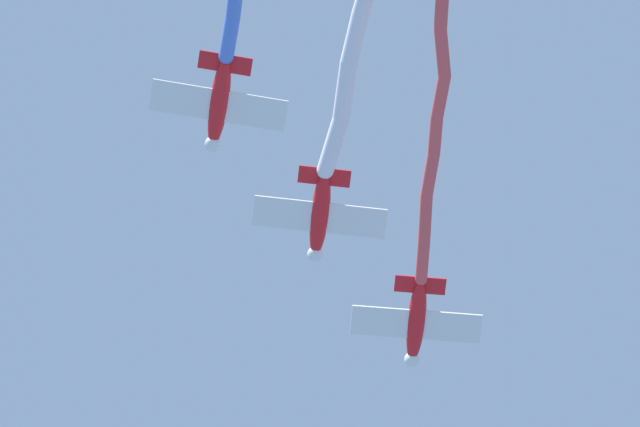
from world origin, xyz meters
TOP-DOWN VIEW (x-y plane):
  - airplane_lead at (-2.17, -2.95)m, footprint 5.96×7.11m
  - smoke_trail_lead at (-14.15, 6.21)m, footprint 19.38×16.92m
  - airplane_left_wing at (-3.62, 5.32)m, footprint 5.88×7.19m
  - airplane_right_wing at (-5.08, 13.59)m, footprint 5.75×7.32m

SIDE VIEW (x-z plane):
  - smoke_trail_lead at x=-14.15m, z-range 77.38..81.10m
  - airplane_lead at x=-2.17m, z-range 80.02..81.90m
  - airplane_left_wing at x=-3.62m, z-range 80.27..82.15m
  - airplane_right_wing at x=-5.08m, z-range 80.52..82.40m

